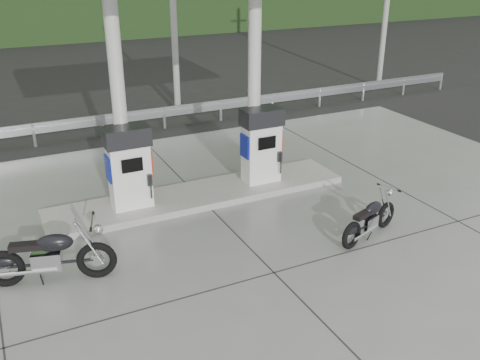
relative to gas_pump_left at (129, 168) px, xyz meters
name	(u,v)px	position (x,y,z in m)	size (l,w,h in m)	color
ground	(249,248)	(1.60, -2.50, -1.07)	(160.00, 160.00, 0.00)	black
forecourt_apron	(249,248)	(1.60, -2.50, -1.06)	(18.00, 14.00, 0.02)	slate
pump_island	(200,195)	(1.60, 0.00, -0.98)	(7.00, 1.40, 0.15)	gray
gas_pump_left	(129,168)	(0.00, 0.00, 0.00)	(0.95, 0.55, 1.80)	white
gas_pump_right	(261,145)	(3.20, 0.00, 0.00)	(0.95, 0.55, 1.80)	white
canopy_column_left	(118,90)	(0.00, 0.40, 1.60)	(0.30, 0.30, 5.00)	white
canopy_column_right	(254,75)	(3.20, 0.40, 1.60)	(0.30, 0.30, 5.00)	white
guardrail	(133,111)	(1.60, 5.50, -0.36)	(26.00, 0.16, 1.42)	#9B9DA2
road	(109,106)	(1.60, 9.00, -1.07)	(60.00, 7.00, 0.01)	black
forested_hills	(7,2)	(1.60, 57.50, -1.07)	(100.00, 40.00, 140.00)	black
motorcycle_left	(50,257)	(-1.98, -2.03, -0.56)	(2.07, 0.65, 0.98)	black
motorcycle_right	(370,219)	(3.95, -3.19, -0.65)	(1.68, 0.53, 0.79)	black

